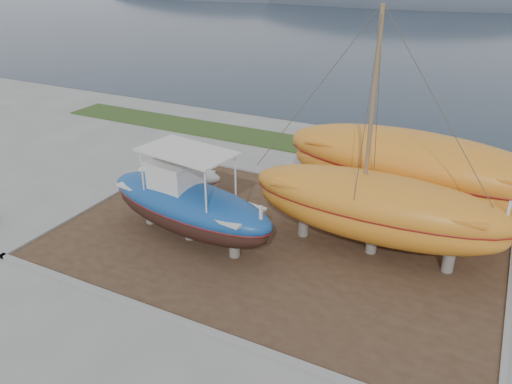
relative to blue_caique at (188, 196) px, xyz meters
The scene contains 10 objects.
ground 4.58m from the blue_caique, 38.07° to the right, with size 140.00×140.00×0.00m, color gray.
dirt_patch 4.08m from the blue_caique, 24.55° to the left, with size 18.00×12.00×0.06m, color #422D1E.
curb_frame 4.06m from the blue_caique, 24.55° to the left, with size 18.60×12.60×0.15m, color gray, non-canonical shape.
grass_strip 13.52m from the blue_caique, 76.04° to the left, with size 44.00×3.00×0.08m, color #284219.
sea 67.58m from the blue_caique, 87.26° to the left, with size 260.00×100.00×0.04m, color #1C2A38, non-canonical shape.
mountain_ridge 122.53m from the blue_caique, 88.49° to the left, with size 200.00×36.00×20.00m, color #333D49, non-canonical shape.
blue_caique is the anchor object (origin of this frame).
white_dinghy 4.89m from the blue_caique, 130.73° to the left, with size 4.49×1.69×1.35m, color silver, non-canonical shape.
orange_sailboat 8.03m from the blue_caique, 18.78° to the left, with size 10.26×3.03×9.49m, color orange, non-canonical shape.
orange_bare_hull 9.90m from the blue_caique, 37.20° to the left, with size 12.15×3.65×3.98m, color orange, non-canonical shape.
Camera 1 is at (7.65, -12.56, 10.95)m, focal length 35.00 mm.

